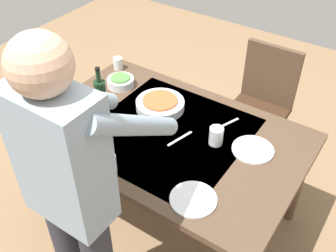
# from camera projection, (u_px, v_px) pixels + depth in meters

# --- Properties ---
(ground_plane) EXTENTS (6.00, 6.00, 0.00)m
(ground_plane) POSITION_uv_depth(u_px,v_px,m) (168.00, 213.00, 2.76)
(ground_plane) COLOR #846647
(dining_table) EXTENTS (1.55, 1.01, 0.73)m
(dining_table) POSITION_uv_depth(u_px,v_px,m) (168.00, 141.00, 2.34)
(dining_table) COLOR #4C3828
(dining_table) RESTS_ON ground_plane
(chair_near) EXTENTS (0.40, 0.40, 0.91)m
(chair_near) POSITION_uv_depth(u_px,v_px,m) (262.00, 100.00, 2.89)
(chair_near) COLOR #352114
(chair_near) RESTS_ON ground_plane
(person_server) EXTENTS (0.42, 0.61, 1.69)m
(person_server) POSITION_uv_depth(u_px,v_px,m) (73.00, 193.00, 1.64)
(person_server) COLOR #2D2D38
(person_server) RESTS_ON ground_plane
(wine_bottle) EXTENTS (0.07, 0.07, 0.30)m
(wine_bottle) POSITION_uv_depth(u_px,v_px,m) (101.00, 94.00, 2.40)
(wine_bottle) COLOR black
(wine_bottle) RESTS_ON dining_table
(wine_glass_left) EXTENTS (0.07, 0.07, 0.15)m
(wine_glass_left) POSITION_uv_depth(u_px,v_px,m) (106.00, 107.00, 2.31)
(wine_glass_left) COLOR white
(wine_glass_left) RESTS_ON dining_table
(wine_glass_right) EXTENTS (0.07, 0.07, 0.15)m
(wine_glass_right) POSITION_uv_depth(u_px,v_px,m) (76.00, 132.00, 2.14)
(wine_glass_right) COLOR white
(wine_glass_right) RESTS_ON dining_table
(water_cup_near_left) EXTENTS (0.07, 0.07, 0.10)m
(water_cup_near_left) POSITION_uv_depth(u_px,v_px,m) (109.00, 164.00, 2.03)
(water_cup_near_left) COLOR silver
(water_cup_near_left) RESTS_ON dining_table
(water_cup_near_right) EXTENTS (0.07, 0.07, 0.09)m
(water_cup_near_right) POSITION_uv_depth(u_px,v_px,m) (69.00, 108.00, 2.40)
(water_cup_near_right) COLOR silver
(water_cup_near_right) RESTS_ON dining_table
(water_cup_far_left) EXTENTS (0.07, 0.07, 0.09)m
(water_cup_far_left) POSITION_uv_depth(u_px,v_px,m) (118.00, 63.00, 2.82)
(water_cup_far_left) COLOR silver
(water_cup_far_left) RESTS_ON dining_table
(water_cup_far_right) EXTENTS (0.08, 0.08, 0.11)m
(water_cup_far_right) POSITION_uv_depth(u_px,v_px,m) (216.00, 136.00, 2.19)
(water_cup_far_right) COLOR silver
(water_cup_far_right) RESTS_ON dining_table
(serving_bowl_pasta) EXTENTS (0.30, 0.30, 0.07)m
(serving_bowl_pasta) POSITION_uv_depth(u_px,v_px,m) (160.00, 104.00, 2.46)
(serving_bowl_pasta) COLOR silver
(serving_bowl_pasta) RESTS_ON dining_table
(side_bowl_salad) EXTENTS (0.18, 0.18, 0.07)m
(side_bowl_salad) POSITION_uv_depth(u_px,v_px,m) (121.00, 81.00, 2.66)
(side_bowl_salad) COLOR silver
(side_bowl_salad) RESTS_ON dining_table
(dinner_plate_near) EXTENTS (0.23, 0.23, 0.01)m
(dinner_plate_near) POSITION_uv_depth(u_px,v_px,m) (253.00, 150.00, 2.18)
(dinner_plate_near) COLOR silver
(dinner_plate_near) RESTS_ON dining_table
(dinner_plate_far) EXTENTS (0.23, 0.23, 0.01)m
(dinner_plate_far) POSITION_uv_depth(u_px,v_px,m) (193.00, 199.00, 1.90)
(dinner_plate_far) COLOR silver
(dinner_plate_far) RESTS_ON dining_table
(table_knife) EXTENTS (0.08, 0.19, 0.00)m
(table_knife) POSITION_uv_depth(u_px,v_px,m) (226.00, 125.00, 2.35)
(table_knife) COLOR silver
(table_knife) RESTS_ON dining_table
(table_fork) EXTENTS (0.06, 0.18, 0.00)m
(table_fork) POSITION_uv_depth(u_px,v_px,m) (180.00, 139.00, 2.25)
(table_fork) COLOR silver
(table_fork) RESTS_ON dining_table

